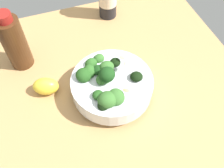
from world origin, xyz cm
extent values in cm
cube|color=tan|center=(0.00, 0.00, -2.35)|extent=(70.42, 70.42, 4.70)
cylinder|color=white|center=(-0.84, -1.33, 0.70)|extent=(10.72, 10.72, 1.40)
cylinder|color=white|center=(-0.84, -1.33, 3.50)|extent=(19.50, 19.50, 4.20)
cylinder|color=silver|center=(-0.84, -1.33, 5.19)|extent=(16.27, 16.27, 0.80)
cylinder|color=#589D47|center=(-5.20, 2.34, 4.76)|extent=(1.19, 1.36, 1.43)
ellipsoid|color=#2D6023|center=(-5.20, 2.34, 6.31)|extent=(4.12, 4.66, 3.42)
cylinder|color=#4A8F3C|center=(-1.78, 5.90, 4.43)|extent=(1.31, 1.31, 0.95)
ellipsoid|color=#386B2B|center=(-1.78, 5.90, 5.70)|extent=(3.85, 3.74, 2.86)
cylinder|color=#4A8F3C|center=(-6.78, 1.63, 4.63)|extent=(1.63, 1.39, 1.64)
ellipsoid|color=#23511C|center=(-6.78, 1.63, 6.38)|extent=(4.82, 4.60, 3.55)
cylinder|color=#3C7A32|center=(-3.22, 1.92, 5.09)|extent=(1.46, 1.40, 1.50)
ellipsoid|color=#194216|center=(-3.22, 1.92, 6.49)|extent=(3.64, 3.20, 3.41)
cylinder|color=#3C7A32|center=(-3.75, -6.59, 4.71)|extent=(1.75, 1.95, 1.57)
ellipsoid|color=#386B2B|center=(-3.75, -6.59, 6.47)|extent=(4.88, 5.27, 4.90)
cylinder|color=#4A8F3C|center=(-1.75, -6.63, 5.13)|extent=(1.63, 1.58, 1.16)
ellipsoid|color=#386B2B|center=(-1.75, -6.63, 6.58)|extent=(4.03, 4.52, 3.90)
cylinder|color=#589D47|center=(1.40, 2.82, 4.87)|extent=(1.63, 1.51, 1.51)
ellipsoid|color=black|center=(1.40, 2.82, 6.44)|extent=(3.71, 3.84, 3.37)
cylinder|color=#589D47|center=(-4.77, -7.18, 4.33)|extent=(1.41, 1.63, 1.64)
ellipsoid|color=black|center=(-4.77, -7.18, 5.91)|extent=(4.17, 4.64, 3.92)
cylinder|color=#4A8F3C|center=(-2.02, -1.19, 6.01)|extent=(2.43, 2.20, 2.11)
ellipsoid|color=#194216|center=(-2.02, -1.19, 8.01)|extent=(5.13, 4.75, 5.00)
cylinder|color=#2F662B|center=(-5.23, -4.53, 4.71)|extent=(1.26, 1.30, 1.54)
ellipsoid|color=#23511C|center=(-5.23, -4.53, 6.07)|extent=(3.95, 4.24, 2.96)
cylinder|color=#4A8F3C|center=(-3.35, -1.02, 4.91)|extent=(1.55, 1.43, 1.73)
ellipsoid|color=#386B2B|center=(-3.35, -1.02, 6.46)|extent=(3.12, 3.38, 2.63)
cylinder|color=#2F662B|center=(-1.06, 1.83, 5.33)|extent=(1.50, 1.39, 1.20)
ellipsoid|color=#386B2B|center=(-1.06, 1.83, 6.85)|extent=(4.43, 3.55, 4.12)
cylinder|color=#4A8F3C|center=(4.72, -2.68, 4.82)|extent=(1.10, 1.30, 1.40)
ellipsoid|color=black|center=(4.72, -2.68, 6.18)|extent=(3.48, 3.77, 3.21)
cylinder|color=#589D47|center=(-4.12, 4.74, 4.38)|extent=(1.33, 1.53, 1.58)
ellipsoid|color=#2D6023|center=(-4.12, 4.74, 5.95)|extent=(4.49, 4.12, 3.15)
ellipsoid|color=#DBBC84|center=(0.62, -6.50, 7.84)|extent=(1.79, 2.06, 0.87)
ellipsoid|color=#DBBC84|center=(3.13, 2.16, 8.44)|extent=(1.99, 1.44, 0.57)
ellipsoid|color=#DBBC84|center=(2.92, 0.01, 8.48)|extent=(1.81, 2.04, 1.21)
ellipsoid|color=yellow|center=(-15.99, 4.56, 2.25)|extent=(7.31, 5.91, 4.50)
cylinder|color=#472814|center=(-20.53, 16.29, 7.31)|extent=(5.99, 5.99, 14.61)
cylinder|color=maroon|center=(-20.53, 16.29, 15.61)|extent=(3.86, 3.86, 1.99)
camera|label=1|loc=(-12.17, -33.77, 52.33)|focal=39.94mm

